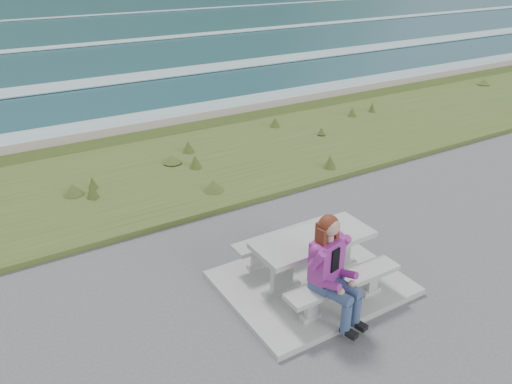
{
  "coord_description": "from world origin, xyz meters",
  "views": [
    {
      "loc": [
        -3.92,
        -4.83,
        4.58
      ],
      "look_at": [
        -0.24,
        1.2,
        1.14
      ],
      "focal_mm": 35.0,
      "sensor_mm": 36.0,
      "label": 1
    }
  ],
  "objects_px": {
    "seated_woman": "(335,284)",
    "bench_landward": "(343,285)",
    "picnic_table": "(313,247)",
    "bench_seaward": "(286,239)"
  },
  "relations": [
    {
      "from": "bench_landward",
      "to": "bench_seaward",
      "type": "distance_m",
      "value": 1.4
    },
    {
      "from": "picnic_table",
      "to": "bench_landward",
      "type": "xyz_separation_m",
      "value": [
        0.0,
        -0.7,
        -0.23
      ]
    },
    {
      "from": "picnic_table",
      "to": "bench_landward",
      "type": "distance_m",
      "value": 0.74
    },
    {
      "from": "bench_landward",
      "to": "seated_woman",
      "type": "xyz_separation_m",
      "value": [
        -0.28,
        -0.14,
        0.21
      ]
    },
    {
      "from": "seated_woman",
      "to": "bench_landward",
      "type": "bearing_deg",
      "value": 13.83
    },
    {
      "from": "picnic_table",
      "to": "seated_woman",
      "type": "relative_size",
      "value": 1.19
    },
    {
      "from": "picnic_table",
      "to": "bench_landward",
      "type": "height_order",
      "value": "picnic_table"
    },
    {
      "from": "bench_landward",
      "to": "seated_woman",
      "type": "relative_size",
      "value": 1.19
    },
    {
      "from": "picnic_table",
      "to": "seated_woman",
      "type": "distance_m",
      "value": 0.89
    },
    {
      "from": "picnic_table",
      "to": "bench_landward",
      "type": "bearing_deg",
      "value": -90.0
    }
  ]
}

